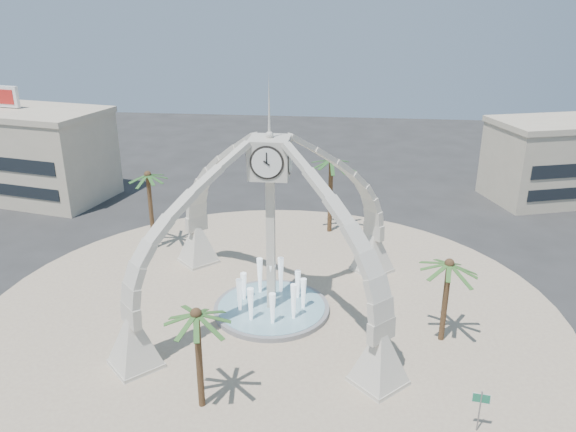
# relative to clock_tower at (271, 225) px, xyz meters

# --- Properties ---
(ground) EXTENTS (140.00, 140.00, 0.00)m
(ground) POSITION_rel_clock_tower_xyz_m (0.00, 0.00, -6.49)
(ground) COLOR #282828
(ground) RESTS_ON ground
(plaza) EXTENTS (40.00, 40.00, 0.06)m
(plaza) POSITION_rel_clock_tower_xyz_m (0.00, 0.00, -6.46)
(plaza) COLOR tan
(plaza) RESTS_ON ground
(clock_tower) EXTENTS (17.94, 17.94, 16.30)m
(clock_tower) POSITION_rel_clock_tower_xyz_m (0.00, 0.00, 0.00)
(clock_tower) COLOR beige
(clock_tower) RESTS_ON ground
(fountain) EXTENTS (8.00, 8.00, 3.62)m
(fountain) POSITION_rel_clock_tower_xyz_m (0.00, 0.00, -6.20)
(fountain) COLOR gray
(fountain) RESTS_ON ground
(building_nw) EXTENTS (23.75, 13.73, 11.90)m
(building_nw) POSITION_rel_clock_tower_xyz_m (-32.00, 22.00, -1.66)
(building_nw) COLOR #C3B398
(building_nw) RESTS_ON ground
(palm_east) EXTENTS (4.86, 4.86, 6.10)m
(palm_east) POSITION_rel_clock_tower_xyz_m (11.21, -2.23, -1.18)
(palm_east) COLOR brown
(palm_east) RESTS_ON ground
(palm_west) EXTENTS (4.88, 4.88, 7.43)m
(palm_west) POSITION_rel_clock_tower_xyz_m (-11.64, 9.33, 0.10)
(palm_west) COLOR brown
(palm_west) RESTS_ON ground
(palm_north) EXTENTS (4.88, 4.88, 7.77)m
(palm_north) POSITION_rel_clock_tower_xyz_m (3.34, 14.89, 0.35)
(palm_north) COLOR brown
(palm_north) RESTS_ON ground
(palm_south) EXTENTS (4.09, 4.09, 6.36)m
(palm_south) POSITION_rel_clock_tower_xyz_m (-2.32, -10.04, -0.93)
(palm_south) COLOR brown
(palm_south) RESTS_ON ground
(street_sign) EXTENTS (0.88, 0.15, 2.40)m
(street_sign) POSITION_rel_clock_tower_xyz_m (11.86, -10.32, -4.77)
(street_sign) COLOR slate
(street_sign) RESTS_ON ground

